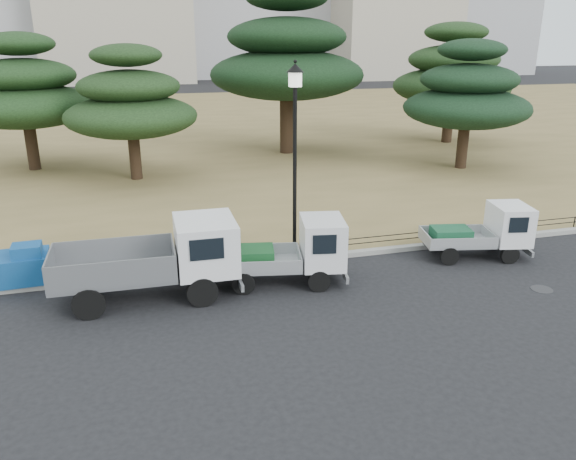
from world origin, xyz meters
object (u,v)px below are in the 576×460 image
object	(u,v)px
truck_kei_rear	(484,231)
street_lamp	(295,130)
truck_kei_front	(292,252)
tarp_pile	(19,266)
truck_large	(158,257)

from	to	relation	value
truck_kei_rear	street_lamp	xyz separation A→B (m)	(-5.84, 1.44, 3.25)
truck_kei_rear	street_lamp	size ratio (longest dim) A/B	0.59
truck_kei_front	truck_kei_rear	bearing A→B (deg)	13.21
tarp_pile	truck_large	bearing A→B (deg)	-25.38
truck_large	tarp_pile	bearing A→B (deg)	155.43
truck_kei_front	tarp_pile	size ratio (longest dim) A/B	2.19
truck_kei_front	truck_kei_rear	xyz separation A→B (m)	(6.43, 0.29, -0.08)
street_lamp	tarp_pile	size ratio (longest dim) A/B	3.40
truck_large	truck_kei_rear	bearing A→B (deg)	2.24
truck_large	tarp_pile	world-z (taller)	truck_large
truck_large	street_lamp	bearing A→B (deg)	22.40
truck_large	street_lamp	xyz separation A→B (m)	(4.28, 1.69, 2.93)
tarp_pile	truck_kei_front	bearing A→B (deg)	-13.78
truck_large	tarp_pile	xyz separation A→B (m)	(-3.78, 1.79, -0.57)
truck_kei_front	tarp_pile	xyz separation A→B (m)	(-7.48, 1.83, -0.34)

